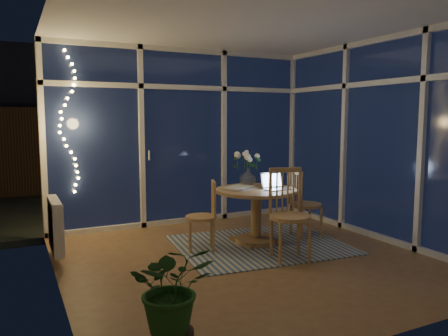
{
  "coord_description": "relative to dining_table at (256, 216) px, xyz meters",
  "views": [
    {
      "loc": [
        -2.35,
        -4.17,
        1.57
      ],
      "look_at": [
        -0.17,
        0.25,
        1.01
      ],
      "focal_mm": 35.0,
      "sensor_mm": 36.0,
      "label": 1
    }
  ],
  "objects": [
    {
      "name": "potted_plant",
      "position": [
        -1.82,
        -2.02,
        0.03
      ],
      "size": [
        0.63,
        0.58,
        0.76
      ],
      "primitive_type": "imported",
      "rotation": [
        0.0,
        0.0,
        -0.23
      ],
      "color": "#1A491A",
      "rests_on": "floor"
    },
    {
      "name": "window_wall_back",
      "position": [
        -0.4,
        1.47,
        0.95
      ],
      "size": [
        4.0,
        0.1,
        2.6
      ],
      "primitive_type": "cube",
      "color": "white",
      "rests_on": "floor"
    },
    {
      "name": "wall_front",
      "position": [
        -0.4,
        -2.49,
        0.95
      ],
      "size": [
        4.0,
        0.04,
        2.6
      ],
      "primitive_type": "cube",
      "color": "beige",
      "rests_on": "floor"
    },
    {
      "name": "wall_back",
      "position": [
        -0.4,
        1.51,
        0.95
      ],
      "size": [
        4.0,
        0.04,
        2.6
      ],
      "primitive_type": "cube",
      "color": "beige",
      "rests_on": "floor"
    },
    {
      "name": "fairy_lights",
      "position": [
        -2.05,
        1.39,
        1.18
      ],
      "size": [
        0.24,
        0.1,
        1.85
      ],
      "primitive_type": null,
      "color": "#FCC864",
      "rests_on": "window_wall_back"
    },
    {
      "name": "floor",
      "position": [
        -0.4,
        -0.49,
        -0.35
      ],
      "size": [
        4.0,
        4.0,
        0.0
      ],
      "primitive_type": "plane",
      "color": "brown",
      "rests_on": "ground"
    },
    {
      "name": "window_wall_right",
      "position": [
        1.56,
        -0.49,
        0.95
      ],
      "size": [
        0.1,
        4.0,
        2.6
      ],
      "primitive_type": "cube",
      "color": "white",
      "rests_on": "floor"
    },
    {
      "name": "chair_front",
      "position": [
        -0.0,
        -0.74,
        0.17
      ],
      "size": [
        0.59,
        0.59,
        1.04
      ],
      "primitive_type": "cube",
      "rotation": [
        0.0,
        0.0,
        -0.27
      ],
      "color": "#936342",
      "rests_on": "floor"
    },
    {
      "name": "neighbour_roof",
      "position": [
        -0.1,
        8.01,
        1.85
      ],
      "size": [
        7.0,
        3.0,
        2.2
      ],
      "primitive_type": "cube",
      "color": "#32353C",
      "rests_on": "ground"
    },
    {
      "name": "bowl",
      "position": [
        0.38,
        0.1,
        0.37
      ],
      "size": [
        0.17,
        0.17,
        0.04
      ],
      "primitive_type": "imported",
      "rotation": [
        0.0,
        0.0,
        -0.09
      ],
      "color": "silver",
      "rests_on": "dining_table"
    },
    {
      "name": "phone",
      "position": [
        0.07,
        -0.18,
        0.35
      ],
      "size": [
        0.13,
        0.11,
        0.01
      ],
      "primitive_type": "cube",
      "rotation": [
        0.0,
        0.0,
        -0.49
      ],
      "color": "black",
      "rests_on": "dining_table"
    },
    {
      "name": "garden_shrubs",
      "position": [
        -1.2,
        2.91,
        0.1
      ],
      "size": [
        0.9,
        0.9,
        0.9
      ],
      "primitive_type": "sphere",
      "color": "black",
      "rests_on": "ground"
    },
    {
      "name": "wall_right",
      "position": [
        1.6,
        -0.49,
        0.95
      ],
      "size": [
        0.04,
        4.0,
        2.6
      ],
      "primitive_type": "cube",
      "color": "beige",
      "rests_on": "floor"
    },
    {
      "name": "dining_table",
      "position": [
        0.0,
        0.0,
        0.0
      ],
      "size": [
        1.11,
        1.11,
        0.7
      ],
      "primitive_type": "cylinder",
      "rotation": [
        0.0,
        0.0,
        -0.09
      ],
      "color": "#936342",
      "rests_on": "floor"
    },
    {
      "name": "newspapers",
      "position": [
        -0.17,
        0.13,
        0.36
      ],
      "size": [
        0.43,
        0.38,
        0.02
      ],
      "primitive_type": "cube",
      "rotation": [
        0.0,
        0.0,
        0.33
      ],
      "color": "silver",
      "rests_on": "dining_table"
    },
    {
      "name": "laptop",
      "position": [
        0.2,
        -0.15,
        0.46
      ],
      "size": [
        0.31,
        0.27,
        0.22
      ],
      "primitive_type": null,
      "rotation": [
        0.0,
        0.0,
        0.03
      ],
      "color": "silver",
      "rests_on": "dining_table"
    },
    {
      "name": "rug",
      "position": [
        0.0,
        -0.1,
        -0.34
      ],
      "size": [
        2.17,
        1.81,
        0.01
      ],
      "primitive_type": "cube",
      "rotation": [
        0.0,
        0.0,
        -0.09
      ],
      "color": "beige",
      "rests_on": "floor"
    },
    {
      "name": "garden_fence",
      "position": [
        -0.4,
        5.01,
        0.55
      ],
      "size": [
        11.0,
        0.08,
        1.8
      ],
      "primitive_type": "cube",
      "color": "#362313",
      "rests_on": "ground"
    },
    {
      "name": "ceiling",
      "position": [
        -0.4,
        -0.49,
        2.25
      ],
      "size": [
        4.0,
        4.0,
        0.0
      ],
      "primitive_type": "plane",
      "color": "white",
      "rests_on": "wall_back"
    },
    {
      "name": "chair_left",
      "position": [
        -0.74,
        0.03,
        0.08
      ],
      "size": [
        0.5,
        0.5,
        0.85
      ],
      "primitive_type": "cube",
      "rotation": [
        0.0,
        0.0,
        -1.91
      ],
      "color": "#936342",
      "rests_on": "floor"
    },
    {
      "name": "wall_left",
      "position": [
        -2.4,
        -0.49,
        0.95
      ],
      "size": [
        0.04,
        4.0,
        2.6
      ],
      "primitive_type": "cube",
      "color": "beige",
      "rests_on": "floor"
    },
    {
      "name": "chair_right",
      "position": [
        0.74,
        -0.04,
        0.11
      ],
      "size": [
        0.47,
        0.47,
        0.92
      ],
      "primitive_type": "cube",
      "rotation": [
        0.0,
        0.0,
        1.46
      ],
      "color": "#936342",
      "rests_on": "floor"
    },
    {
      "name": "garden_patio",
      "position": [
        0.1,
        4.51,
        -0.41
      ],
      "size": [
        12.0,
        6.0,
        0.1
      ],
      "primitive_type": "cube",
      "color": "black",
      "rests_on": "ground"
    },
    {
      "name": "radiator",
      "position": [
        -2.34,
        0.41,
        0.05
      ],
      "size": [
        0.1,
        0.7,
        0.58
      ],
      "primitive_type": "cube",
      "color": "silver",
      "rests_on": "wall_left"
    },
    {
      "name": "flower_vase",
      "position": [
        0.04,
        0.29,
        0.45
      ],
      "size": [
        0.22,
        0.22,
        0.21
      ],
      "primitive_type": "imported",
      "rotation": [
        0.0,
        0.0,
        -0.09
      ],
      "color": "silver",
      "rests_on": "dining_table"
    }
  ]
}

